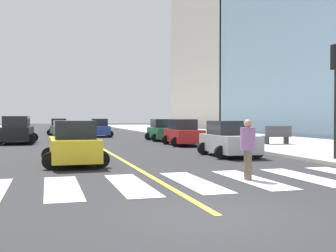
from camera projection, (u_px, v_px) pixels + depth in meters
ground_plane at (219, 216)px, 7.88m from camera, size 220.00×220.00×0.00m
sidewalk_kerb_east at (268, 141)px, 30.45m from camera, size 10.00×120.00×0.15m
crosswalk_paint at (163, 183)px, 11.72m from camera, size 13.50×4.00×0.01m
lane_divider_paint at (76, 133)px, 46.33m from camera, size 0.16×80.00×0.01m
parking_garage_concrete at (242, 43)px, 71.02m from camera, size 18.00×24.00×28.33m
car_silver_nearest at (229, 140)px, 19.73m from camera, size 2.37×3.74×1.66m
car_black_second at (17, 131)px, 29.05m from camera, size 2.76×4.30×1.88m
car_blue_third at (99, 128)px, 38.86m from camera, size 2.41×3.77×1.66m
car_green_fourth at (162, 131)px, 32.49m from camera, size 2.36×3.75×1.66m
car_gray_fifth at (59, 127)px, 42.71m from camera, size 2.40×3.76×1.66m
car_red_sixth at (183, 133)px, 27.23m from camera, size 2.42×3.81×1.68m
car_yellow_seventh at (74, 144)px, 16.09m from camera, size 2.42×3.83×1.70m
traffic_light_near_corner at (336, 78)px, 16.99m from camera, size 0.36×0.41×4.59m
park_bench at (277, 135)px, 26.31m from camera, size 1.81×0.58×1.12m
pedestrian_crossing at (248, 147)px, 12.35m from camera, size 0.44×0.44×1.77m
fire_hydrant at (185, 132)px, 36.08m from camera, size 0.26×0.26×0.89m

